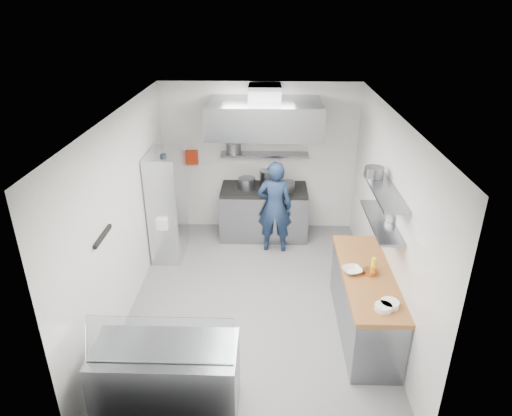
{
  "coord_description": "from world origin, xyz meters",
  "views": [
    {
      "loc": [
        0.2,
        -5.61,
        4.12
      ],
      "look_at": [
        0.0,
        0.6,
        1.25
      ],
      "focal_mm": 32.0,
      "sensor_mm": 36.0,
      "label": 1
    }
  ],
  "objects_px": {
    "wire_rack": "(167,205)",
    "display_case": "(168,379)",
    "gas_range": "(264,213)",
    "chef": "(275,207)"
  },
  "relations": [
    {
      "from": "gas_range",
      "to": "display_case",
      "type": "distance_m",
      "value": 4.21
    },
    {
      "from": "gas_range",
      "to": "chef",
      "type": "distance_m",
      "value": 0.69
    },
    {
      "from": "chef",
      "to": "wire_rack",
      "type": "bearing_deg",
      "value": 7.39
    },
    {
      "from": "gas_range",
      "to": "display_case",
      "type": "xyz_separation_m",
      "value": [
        -0.96,
        -4.1,
        -0.03
      ]
    },
    {
      "from": "gas_range",
      "to": "display_case",
      "type": "relative_size",
      "value": 1.07
    },
    {
      "from": "display_case",
      "to": "chef",
      "type": "bearing_deg",
      "value": 71.98
    },
    {
      "from": "gas_range",
      "to": "wire_rack",
      "type": "height_order",
      "value": "wire_rack"
    },
    {
      "from": "wire_rack",
      "to": "display_case",
      "type": "height_order",
      "value": "wire_rack"
    },
    {
      "from": "chef",
      "to": "wire_rack",
      "type": "xyz_separation_m",
      "value": [
        -1.82,
        -0.17,
        0.09
      ]
    },
    {
      "from": "chef",
      "to": "display_case",
      "type": "height_order",
      "value": "chef"
    }
  ]
}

